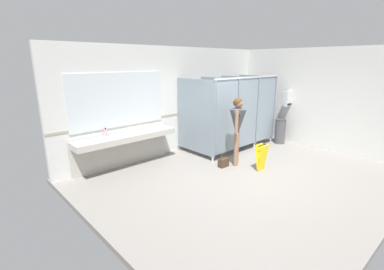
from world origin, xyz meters
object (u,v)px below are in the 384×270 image
person_standing (237,123)px  soap_dispenser (106,133)px  paper_cup (132,132)px  wet_floor_sign (261,157)px  paper_towel_dispenser_upper (289,98)px  handbag (224,162)px  trash_bin (280,131)px

person_standing → soap_dispenser: (-2.52, 1.78, -0.14)m
person_standing → paper_cup: (-1.96, 1.59, -0.18)m
person_standing → soap_dispenser: bearing=144.7°
person_standing → wet_floor_sign: size_ratio=2.66×
paper_towel_dispenser_upper → wet_floor_sign: (-2.67, -0.88, -1.05)m
wet_floor_sign → paper_cup: bearing=133.5°
handbag → paper_cup: 2.32m
paper_towel_dispenser_upper → wet_floor_sign: 3.00m
paper_towel_dispenser_upper → soap_dispenser: bearing=164.0°
trash_bin → paper_cup: 4.65m
trash_bin → handbag: size_ratio=2.16×
trash_bin → soap_dispenser: soap_dispenser is taller
person_standing → wet_floor_sign: (0.15, -0.63, -0.73)m
paper_towel_dispenser_upper → soap_dispenser: paper_towel_dispenser_upper is taller
person_standing → soap_dispenser: size_ratio=8.34×
paper_cup → wet_floor_sign: (2.11, -2.22, -0.55)m
person_standing → soap_dispenser: person_standing is taller
paper_towel_dispenser_upper → handbag: paper_towel_dispenser_upper is taller
handbag → person_standing: bearing=-15.6°
trash_bin → wet_floor_sign: (-2.32, -0.88, -0.06)m
soap_dispenser → person_standing: bearing=-35.3°
person_standing → paper_cup: person_standing is taller
paper_towel_dispenser_upper → handbag: size_ratio=1.33×
paper_towel_dispenser_upper → person_standing: person_standing is taller
soap_dispenser → paper_cup: soap_dispenser is taller
paper_cup → wet_floor_sign: bearing=-46.5°
paper_towel_dispenser_upper → person_standing: size_ratio=0.28×
handbag → soap_dispenser: (-2.17, 1.68, 0.80)m
soap_dispenser → handbag: bearing=-37.8°
person_standing → paper_cup: 2.53m
handbag → soap_dispenser: size_ratio=1.76×
trash_bin → wet_floor_sign: bearing=-159.2°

